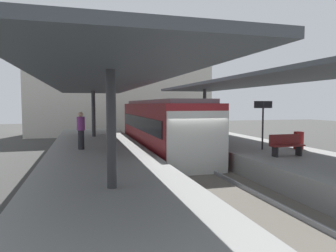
{
  "coord_description": "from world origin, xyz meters",
  "views": [
    {
      "loc": [
        -4.47,
        -12.5,
        3.07
      ],
      "look_at": [
        0.02,
        3.68,
        1.88
      ],
      "focal_mm": 32.99,
      "sensor_mm": 36.0,
      "label": 1
    }
  ],
  "objects_px": {
    "platform_bench": "(286,144)",
    "passenger_near_bench": "(81,130)",
    "platform_sign": "(263,114)",
    "litter_bin": "(299,140)",
    "commuter_train": "(161,127)"
  },
  "relations": [
    {
      "from": "platform_bench",
      "to": "passenger_near_bench",
      "type": "height_order",
      "value": "passenger_near_bench"
    },
    {
      "from": "platform_sign",
      "to": "passenger_near_bench",
      "type": "relative_size",
      "value": 1.29
    },
    {
      "from": "litter_bin",
      "to": "passenger_near_bench",
      "type": "height_order",
      "value": "passenger_near_bench"
    },
    {
      "from": "platform_sign",
      "to": "passenger_near_bench",
      "type": "xyz_separation_m",
      "value": [
        -7.98,
        2.23,
        -0.73
      ]
    },
    {
      "from": "platform_bench",
      "to": "passenger_near_bench",
      "type": "distance_m",
      "value": 8.88
    },
    {
      "from": "platform_bench",
      "to": "platform_sign",
      "type": "relative_size",
      "value": 0.63
    },
    {
      "from": "platform_bench",
      "to": "platform_sign",
      "type": "bearing_deg",
      "value": 87.49
    },
    {
      "from": "platform_sign",
      "to": "litter_bin",
      "type": "distance_m",
      "value": 2.13
    },
    {
      "from": "commuter_train",
      "to": "passenger_near_bench",
      "type": "height_order",
      "value": "commuter_train"
    },
    {
      "from": "passenger_near_bench",
      "to": "litter_bin",
      "type": "bearing_deg",
      "value": -14.58
    },
    {
      "from": "litter_bin",
      "to": "platform_sign",
      "type": "bearing_deg",
      "value": 170.35
    },
    {
      "from": "passenger_near_bench",
      "to": "platform_sign",
      "type": "bearing_deg",
      "value": -15.62
    },
    {
      "from": "platform_bench",
      "to": "platform_sign",
      "type": "height_order",
      "value": "platform_sign"
    },
    {
      "from": "commuter_train",
      "to": "platform_sign",
      "type": "bearing_deg",
      "value": -57.14
    },
    {
      "from": "commuter_train",
      "to": "platform_sign",
      "type": "relative_size",
      "value": 5.52
    }
  ]
}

